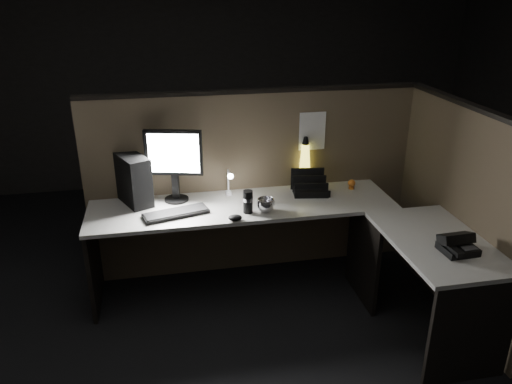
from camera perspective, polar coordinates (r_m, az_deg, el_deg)
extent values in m
plane|color=black|center=(3.66, 2.67, -15.54)|extent=(6.00, 6.00, 0.00)
plane|color=#282623|center=(5.90, -4.16, 13.74)|extent=(6.00, 0.00, 6.00)
cube|color=brown|center=(4.08, -0.22, 0.88)|extent=(2.66, 0.06, 1.50)
cube|color=brown|center=(3.85, 22.14, -2.28)|extent=(0.06, 1.66, 1.50)
cube|color=beige|center=(3.77, -1.50, -1.61)|extent=(2.30, 0.60, 0.03)
cube|color=beige|center=(3.47, 20.03, -5.35)|extent=(0.60, 1.00, 0.03)
cube|color=black|center=(3.93, -18.04, -7.70)|extent=(0.03, 0.55, 0.70)
cube|color=black|center=(3.33, 23.37, -14.67)|extent=(0.55, 0.03, 0.70)
cube|color=black|center=(3.91, 12.10, -7.22)|extent=(0.03, 0.55, 0.70)
cube|color=black|center=(3.84, -13.87, 1.42)|extent=(0.29, 0.39, 0.37)
cylinder|color=black|center=(3.88, -9.06, -0.82)|extent=(0.18, 0.18, 0.02)
cube|color=black|center=(3.85, -9.18, 0.79)|extent=(0.06, 0.05, 0.20)
cube|color=black|center=(3.76, -9.42, 4.46)|extent=(0.43, 0.14, 0.35)
cube|color=white|center=(3.74, -9.41, 4.36)|extent=(0.37, 0.09, 0.30)
cube|color=black|center=(3.64, -9.14, -2.42)|extent=(0.49, 0.27, 0.02)
ellipsoid|color=black|center=(3.51, -2.39, -2.95)|extent=(0.10, 0.08, 0.04)
cube|color=white|center=(3.93, -3.16, -0.12)|extent=(0.04, 0.05, 0.03)
cylinder|color=white|center=(3.89, -3.20, 1.31)|extent=(0.01, 0.01, 0.18)
cylinder|color=white|center=(3.80, -3.10, 2.26)|extent=(0.01, 0.12, 0.01)
sphere|color=white|center=(3.74, -2.94, 1.81)|extent=(0.04, 0.04, 0.04)
cube|color=black|center=(3.98, 6.17, 0.27)|extent=(0.30, 0.27, 0.05)
cube|color=black|center=(3.93, 6.36, 0.64)|extent=(0.26, 0.06, 0.10)
cube|color=black|center=(4.02, 5.90, 1.81)|extent=(0.26, 0.06, 0.18)
cone|color=black|center=(4.11, 5.54, 1.62)|extent=(0.11, 0.11, 0.13)
cone|color=yellow|center=(4.05, 5.63, 3.95)|extent=(0.09, 0.09, 0.22)
sphere|color=maroon|center=(4.07, 5.59, 3.01)|extent=(0.04, 0.04, 0.04)
sphere|color=maroon|center=(4.05, 5.63, 4.09)|extent=(0.03, 0.03, 0.03)
cone|color=black|center=(4.01, 5.71, 5.86)|extent=(0.06, 0.06, 0.06)
cylinder|color=black|center=(3.60, -0.93, -1.12)|extent=(0.08, 0.08, 0.17)
imported|color=silver|center=(3.62, 1.11, -1.53)|extent=(0.16, 0.16, 0.10)
sphere|color=orange|center=(4.09, 10.87, 1.01)|extent=(0.06, 0.06, 0.06)
cube|color=white|center=(4.02, 6.45, 6.93)|extent=(0.22, 0.00, 0.31)
cube|color=black|center=(3.35, 22.08, -6.04)|extent=(0.21, 0.19, 0.04)
cube|color=black|center=(3.35, 21.89, -4.95)|extent=(0.21, 0.13, 0.10)
cube|color=black|center=(3.27, 21.63, -6.13)|extent=(0.05, 0.15, 0.03)
cube|color=#3F3F42|center=(3.34, 23.03, -5.78)|extent=(0.09, 0.09, 0.00)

